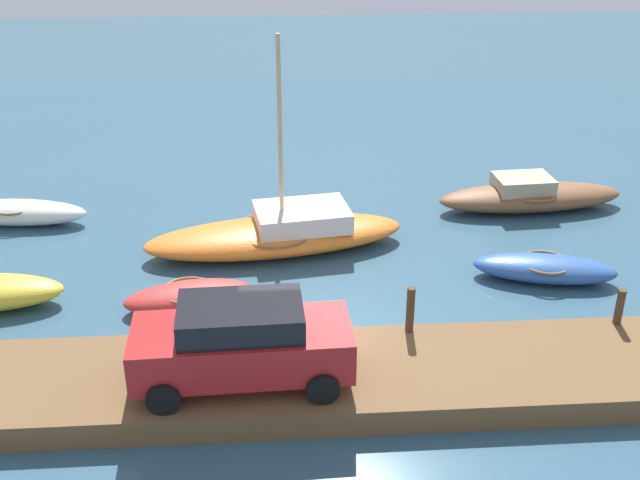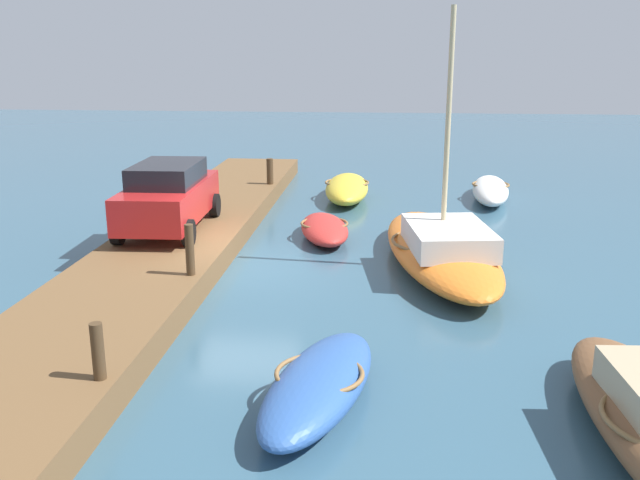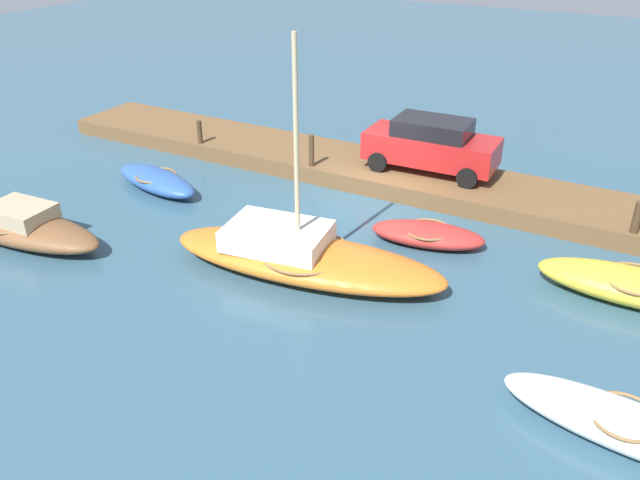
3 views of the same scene
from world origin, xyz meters
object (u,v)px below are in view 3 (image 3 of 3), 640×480
Objects in this scene: rowboat_white at (623,424)px; mooring_post_mid_west at (311,151)px; sailboat_orange at (302,255)px; rowboat_yellow at (633,286)px; mooring_post_west at (637,217)px; motorboat_brown at (17,225)px; dinghy_red at (428,234)px; parked_car at (431,144)px; mooring_post_mid_east at (200,132)px; rowboat_blue at (156,180)px.

rowboat_white is 4.11× the size of mooring_post_mid_west.
rowboat_yellow is at bearing -168.73° from sailboat_orange.
motorboat_brown is at bearing 26.75° from mooring_post_west.
rowboat_yellow is at bearing 165.54° from mooring_post_mid_west.
sailboat_orange reaches higher than dinghy_red.
sailboat_orange is at bearing 18.54° from rowboat_yellow.
sailboat_orange is at bearing 41.37° from dinghy_red.
rowboat_white is at bearing 125.59° from parked_car.
sailboat_orange reaches higher than mooring_post_mid_east.
sailboat_orange reaches higher than motorboat_brown.
mooring_post_mid_east is at bearing -20.08° from rowboat_white.
rowboat_white is at bearing 153.56° from mooring_post_mid_east.
mooring_post_mid_west is (9.95, 0.00, 0.10)m from mooring_post_west.
mooring_post_mid_west reaches higher than motorboat_brown.
sailboat_orange is at bearing -167.30° from motorboat_brown.
mooring_post_west is (0.63, -7.58, 0.63)m from rowboat_white.
rowboat_yellow is 5.27× the size of mooring_post_mid_east.
mooring_post_west is 6.58m from parked_car.
mooring_post_mid_west reaches higher than dinghy_red.
rowboat_yellow is 1.15× the size of rowboat_blue.
mooring_post_mid_east is (9.67, -2.32, 0.68)m from dinghy_red.
sailboat_orange is 1.75× the size of parked_car.
mooring_post_mid_east reaches higher than motorboat_brown.
rowboat_blue is 15.35m from rowboat_white.
rowboat_blue is 9.13m from dinghy_red.
motorboat_brown is at bearing 16.84° from rowboat_yellow.
motorboat_brown is at bearing 56.01° from mooring_post_mid_west.
rowboat_yellow is 14.35m from rowboat_blue.
rowboat_yellow is 1.34× the size of dinghy_red.
mooring_post_west reaches higher than mooring_post_mid_east.
rowboat_white is (-14.67, 4.52, 0.04)m from rowboat_blue.
mooring_post_mid_west is at bearing -15.49° from rowboat_yellow.
motorboat_brown is 9.19m from mooring_post_mid_west.
parked_car is at bearing -13.61° from mooring_post_west.
motorboat_brown is at bearing 44.50° from parked_car.
rowboat_blue is at bearing 0.63° from rowboat_yellow.
mooring_post_west is (-15.08, -7.60, 0.55)m from motorboat_brown.
dinghy_red is 5.51m from mooring_post_west.
rowboat_yellow is 5.04× the size of mooring_post_west.
motorboat_brown reaches higher than rowboat_white.
mooring_post_mid_west is at bearing 180.00° from mooring_post_mid_east.
dinghy_red is at bearing 155.08° from mooring_post_mid_west.
mooring_post_west is 9.95m from mooring_post_mid_west.
dinghy_red is at bearing 108.33° from parked_car.
dinghy_red is (5.24, -0.32, -0.10)m from rowboat_yellow.
rowboat_blue is at bearing 36.76° from mooring_post_mid_west.
mooring_post_west is at bearing 164.47° from parked_car.
rowboat_yellow is 0.75× the size of motorboat_brown.
mooring_post_mid_west is 4.67m from mooring_post_mid_east.
mooring_post_mid_west is 1.28× the size of mooring_post_mid_east.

